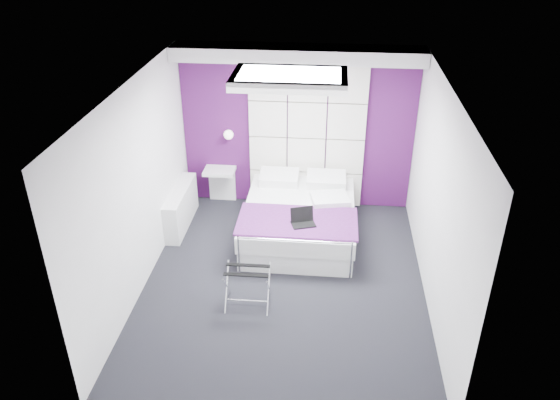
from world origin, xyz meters
name	(u,v)px	position (x,y,z in m)	size (l,w,h in m)	color
floor	(284,283)	(0.00, 0.00, 0.00)	(4.40, 4.40, 0.00)	black
ceiling	(285,89)	(0.00, 0.00, 2.60)	(4.40, 4.40, 0.00)	white
wall_back	(297,128)	(0.00, 2.20, 1.30)	(3.60, 3.60, 0.00)	white
wall_left	(138,188)	(-1.80, 0.00, 1.30)	(4.40, 4.40, 0.00)	white
wall_right	(438,202)	(1.80, 0.00, 1.30)	(4.40, 4.40, 0.00)	white
accent_wall	(297,128)	(0.00, 2.19, 1.30)	(3.58, 0.02, 2.58)	#451049
soffit	(297,54)	(0.00, 1.95, 2.50)	(3.58, 0.50, 0.20)	white
headboard	(307,138)	(0.15, 2.14, 1.17)	(1.80, 0.08, 2.30)	white
skylight	(290,78)	(0.00, 0.60, 2.55)	(1.36, 0.86, 0.12)	white
wall_lamp	(229,134)	(-1.05, 2.06, 1.22)	(0.15, 0.15, 0.15)	white
radiator	(181,208)	(-1.69, 1.30, 0.30)	(0.22, 1.20, 0.60)	white
bed	(299,219)	(0.12, 1.16, 0.29)	(1.63, 1.97, 0.69)	white
nightstand	(220,171)	(-1.22, 2.02, 0.60)	(0.49, 0.38, 0.05)	white
luggage_rack	(248,287)	(-0.40, -0.48, 0.26)	(0.53, 0.39, 0.52)	silver
laptop	(304,220)	(0.20, 0.61, 0.61)	(0.31, 0.22, 0.23)	black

